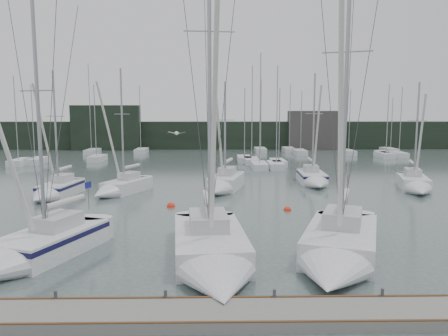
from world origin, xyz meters
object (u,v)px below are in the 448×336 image
object	(u,v)px
sailboat_mid_e	(416,185)
sailboat_mid_d	(314,179)
sailboat_mid_b	(118,188)
buoy_a	(171,207)
sailboat_near_center	(213,258)
buoy_c	(62,212)
sailboat_mid_a	(54,191)
buoy_b	(287,210)
sailboat_mid_c	(222,185)
sailboat_near_left	(28,252)
sailboat_near_right	(337,254)

from	to	relation	value
sailboat_mid_e	sailboat_mid_d	bearing A→B (deg)	174.32
sailboat_mid_b	buoy_a	bearing A→B (deg)	-19.81
sailboat_near_center	buoy_c	size ratio (longest dim) A/B	32.49
sailboat_mid_a	buoy_b	distance (m)	19.18
sailboat_near_center	buoy_b	world-z (taller)	sailboat_near_center
buoy_a	sailboat_mid_b	bearing A→B (deg)	136.32
buoy_c	sailboat_near_center	bearing A→B (deg)	-46.83
sailboat_mid_b	sailboat_mid_c	distance (m)	9.12
sailboat_near_center	sailboat_mid_d	distance (m)	24.47
sailboat_near_left	buoy_b	distance (m)	17.74
sailboat_mid_b	buoy_b	world-z (taller)	sailboat_mid_b
sailboat_near_right	buoy_b	size ratio (longest dim) A/B	29.66
sailboat_mid_d	sailboat_mid_c	bearing A→B (deg)	-158.24
sailboat_near_center	buoy_b	bearing A→B (deg)	60.71
sailboat_near_right	sailboat_mid_b	xyz separation A→B (m)	(-14.10, 17.62, -0.11)
sailboat_mid_d	buoy_a	bearing A→B (deg)	-141.70
buoy_a	buoy_b	world-z (taller)	buoy_a
sailboat_mid_e	sailboat_near_right	bearing A→B (deg)	-107.57
sailboat_mid_c	buoy_a	bearing A→B (deg)	-108.28
sailboat_mid_b	sailboat_mid_d	bearing A→B (deg)	37.71
sailboat_near_left	sailboat_near_center	size ratio (longest dim) A/B	0.75
sailboat_near_center	sailboat_mid_b	world-z (taller)	sailboat_near_center
sailboat_mid_a	sailboat_mid_e	xyz separation A→B (m)	(31.26, 2.54, -0.03)
sailboat_near_right	sailboat_mid_a	size ratio (longest dim) A/B	1.51
sailboat_near_right	sailboat_mid_c	size ratio (longest dim) A/B	1.61
sailboat_mid_c	buoy_b	size ratio (longest dim) A/B	18.45
sailboat_near_center	buoy_a	bearing A→B (deg)	98.48
buoy_b	buoy_c	bearing A→B (deg)	-178.69
sailboat_near_left	sailboat_mid_c	size ratio (longest dim) A/B	1.32
sailboat_near_left	sailboat_near_center	distance (m)	8.84
sailboat_mid_b	sailboat_mid_d	distance (m)	18.44
sailboat_near_right	sailboat_mid_b	bearing A→B (deg)	149.13
sailboat_mid_d	sailboat_near_right	bearing A→B (deg)	-97.28
sailboat_near_center	sailboat_mid_d	size ratio (longest dim) A/B	1.61
sailboat_near_center	buoy_c	bearing A→B (deg)	127.77
sailboat_mid_e	sailboat_near_center	bearing A→B (deg)	-117.50
sailboat_near_left	sailboat_mid_b	xyz separation A→B (m)	(0.42, 17.00, -0.08)
sailboat_mid_d	buoy_a	world-z (taller)	sailboat_mid_d
sailboat_mid_c	sailboat_mid_e	xyz separation A→B (m)	(17.30, -0.17, -0.05)
buoy_a	buoy_c	world-z (taller)	buoy_a
sailboat_near_center	sailboat_mid_e	size ratio (longest dim) A/B	1.76
sailboat_mid_b	buoy_c	world-z (taller)	sailboat_mid_b
buoy_b	buoy_a	bearing A→B (deg)	171.08
sailboat_near_left	sailboat_near_center	bearing A→B (deg)	13.04
sailboat_mid_c	sailboat_near_center	bearing A→B (deg)	-77.50
sailboat_near_right	buoy_b	bearing A→B (deg)	112.78
sailboat_mid_d	sailboat_mid_e	distance (m)	9.03
sailboat_mid_b	buoy_c	distance (m)	7.03
sailboat_mid_a	sailboat_mid_b	distance (m)	5.12
sailboat_near_center	sailboat_near_right	distance (m)	5.77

